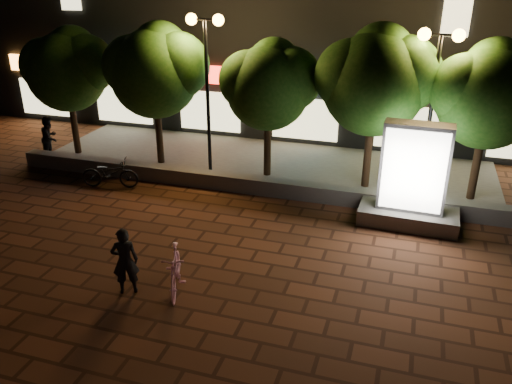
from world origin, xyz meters
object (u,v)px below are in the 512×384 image
at_px(tree_far_left, 68,67).
at_px(street_lamp_right, 436,71).
at_px(scooter_parked, 110,173).
at_px(tree_left, 156,68).
at_px(rider, 125,261).
at_px(scooter_pink, 175,270).
at_px(tree_mid, 270,82).
at_px(tree_far_right, 491,91).
at_px(street_lamp_left, 206,54).
at_px(tree_right, 377,77).
at_px(pedestrian, 50,138).
at_px(ad_kiosk, 412,185).

distance_m(tree_far_left, street_lamp_right, 12.47).
height_order(street_lamp_right, scooter_parked, street_lamp_right).
bearing_deg(street_lamp_right, tree_left, 178.32).
bearing_deg(rider, scooter_pink, 174.64).
distance_m(tree_mid, tree_far_right, 6.50).
bearing_deg(tree_left, street_lamp_left, -7.70).
bearing_deg(tree_right, pedestrian, -175.50).
xyz_separation_m(tree_left, street_lamp_right, (8.95, -0.26, 0.45)).
bearing_deg(street_lamp_right, tree_right, 170.90).
bearing_deg(tree_mid, scooter_pink, -90.81).
distance_m(tree_far_right, ad_kiosk, 3.61).
bearing_deg(rider, tree_mid, -125.69).
bearing_deg(street_lamp_left, scooter_parked, -139.55).
relative_size(street_lamp_left, scooter_parked, 2.81).
bearing_deg(tree_mid, tree_far_right, 0.00).
height_order(tree_left, tree_mid, tree_left).
distance_m(scooter_pink, scooter_parked, 6.48).
height_order(tree_left, scooter_pink, tree_left).
bearing_deg(ad_kiosk, tree_mid, 154.80).
height_order(tree_far_left, ad_kiosk, tree_far_left).
xyz_separation_m(street_lamp_right, ad_kiosk, (-0.27, -1.94, -2.73)).
bearing_deg(tree_far_right, street_lamp_right, -170.39).
distance_m(tree_right, street_lamp_left, 5.38).
bearing_deg(street_lamp_left, tree_far_left, 177.24).
bearing_deg(tree_far_left, tree_right, 0.00).
bearing_deg(rider, tree_right, -147.81).
distance_m(tree_far_right, scooter_parked, 11.76).
bearing_deg(pedestrian, tree_left, -87.23).
relative_size(tree_far_left, tree_left, 0.95).
xyz_separation_m(scooter_parked, pedestrian, (-3.42, 1.57, 0.38)).
distance_m(tree_far_right, rider, 10.97).
xyz_separation_m(street_lamp_left, street_lamp_right, (7.00, 0.00, -0.13)).
distance_m(rider, pedestrian, 9.60).
height_order(tree_far_right, scooter_pink, tree_far_right).
relative_size(tree_far_right, street_lamp_left, 0.92).
height_order(street_lamp_right, pedestrian, street_lamp_right).
bearing_deg(tree_right, tree_far_right, -0.00).
xyz_separation_m(tree_mid, tree_right, (3.31, 0.00, 0.35)).
bearing_deg(pedestrian, tree_far_right, -96.14).
distance_m(tree_far_right, scooter_pink, 10.11).
bearing_deg(tree_far_right, ad_kiosk, -129.67).
xyz_separation_m(street_lamp_right, rider, (-6.03, -7.23, -3.10)).
height_order(tree_mid, street_lamp_left, street_lamp_left).
xyz_separation_m(tree_right, scooter_parked, (-7.94, -2.46, -3.08)).
bearing_deg(street_lamp_right, scooter_parked, -167.07).
xyz_separation_m(tree_left, tree_mid, (4.00, -0.00, -0.23)).
bearing_deg(street_lamp_left, tree_mid, 7.31).
xyz_separation_m(street_lamp_left, pedestrian, (-6.00, -0.63, -3.16)).
bearing_deg(ad_kiosk, tree_left, 165.76).
distance_m(tree_mid, rider, 7.95).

